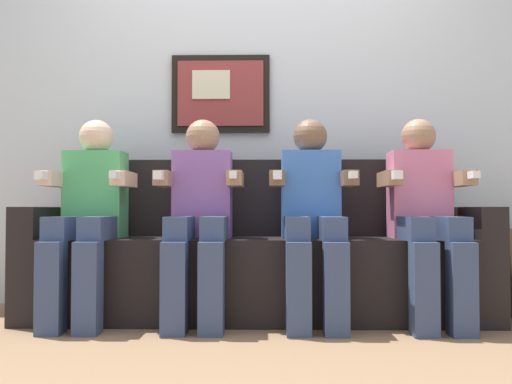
{
  "coord_description": "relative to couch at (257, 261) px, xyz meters",
  "views": [
    {
      "loc": [
        0.06,
        -2.79,
        0.61
      ],
      "look_at": [
        0.0,
        0.15,
        0.7
      ],
      "focal_mm": 38.56,
      "sensor_mm": 36.0,
      "label": 1
    }
  ],
  "objects": [
    {
      "name": "person_rightmost",
      "position": [
        0.9,
        -0.17,
        0.29
      ],
      "size": [
        0.46,
        0.56,
        1.11
      ],
      "color": "pink",
      "rests_on": "ground_plane"
    },
    {
      "name": "couch",
      "position": [
        0.0,
        0.0,
        0.0
      ],
      "size": [
        2.56,
        0.58,
        0.9
      ],
      "color": "black",
      "rests_on": "ground_plane"
    },
    {
      "name": "person_leftmost",
      "position": [
        -0.9,
        -0.17,
        0.29
      ],
      "size": [
        0.46,
        0.56,
        1.11
      ],
      "color": "#4CB266",
      "rests_on": "ground_plane"
    },
    {
      "name": "person_right_center",
      "position": [
        0.3,
        -0.17,
        0.29
      ],
      "size": [
        0.46,
        0.56,
        1.11
      ],
      "color": "#3F72CC",
      "rests_on": "ground_plane"
    },
    {
      "name": "person_left_center",
      "position": [
        -0.3,
        -0.17,
        0.29
      ],
      "size": [
        0.46,
        0.56,
        1.11
      ],
      "color": "#8C59A5",
      "rests_on": "ground_plane"
    },
    {
      "name": "ground_plane",
      "position": [
        0.0,
        -0.33,
        -0.31
      ],
      "size": [
        6.44,
        6.44,
        0.0
      ],
      "primitive_type": "plane",
      "color": "#8C6B4C"
    },
    {
      "name": "back_wall_assembly",
      "position": [
        -0.01,
        0.44,
        0.99
      ],
      "size": [
        4.96,
        0.1,
        2.6
      ],
      "color": "silver",
      "rests_on": "ground_plane"
    }
  ]
}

